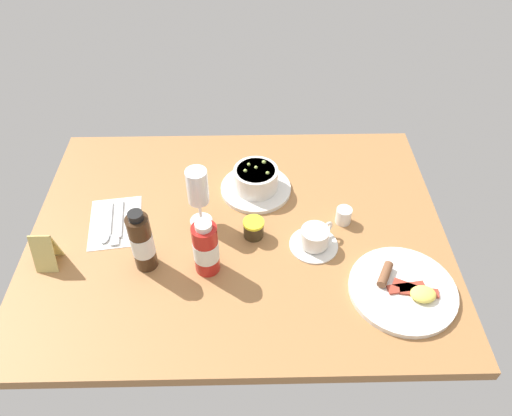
{
  "coord_description": "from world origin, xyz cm",
  "views": [
    {
      "loc": [
        -3.05,
        88.22,
        95.29
      ],
      "look_at": [
        -4.81,
        0.28,
        8.07
      ],
      "focal_mm": 34.02,
      "sensor_mm": 36.0,
      "label": 1
    }
  ],
  "objects_px": {
    "creamer_jug": "(344,216)",
    "sauce_bottle_red": "(206,248)",
    "porridge_bowl": "(256,181)",
    "jam_jar": "(254,228)",
    "sauce_bottle_brown": "(142,242)",
    "menu_card": "(45,250)",
    "cutlery_setting": "(115,223)",
    "wine_glass": "(198,189)",
    "breakfast_plate": "(404,290)",
    "coffee_cup": "(315,239)"
  },
  "relations": [
    {
      "from": "menu_card",
      "to": "porridge_bowl",
      "type": "bearing_deg",
      "value": -153.37
    },
    {
      "from": "creamer_jug",
      "to": "jam_jar",
      "type": "height_order",
      "value": "same"
    },
    {
      "from": "breakfast_plate",
      "to": "menu_card",
      "type": "bearing_deg",
      "value": -6.89
    },
    {
      "from": "cutlery_setting",
      "to": "sauce_bottle_brown",
      "type": "height_order",
      "value": "sauce_bottle_brown"
    },
    {
      "from": "wine_glass",
      "to": "sauce_bottle_brown",
      "type": "relative_size",
      "value": 0.97
    },
    {
      "from": "wine_glass",
      "to": "jam_jar",
      "type": "xyz_separation_m",
      "value": [
        -0.14,
        0.06,
        -0.09
      ]
    },
    {
      "from": "coffee_cup",
      "to": "menu_card",
      "type": "bearing_deg",
      "value": 3.93
    },
    {
      "from": "porridge_bowl",
      "to": "sauce_bottle_red",
      "type": "distance_m",
      "value": 0.31
    },
    {
      "from": "porridge_bowl",
      "to": "creamer_jug",
      "type": "xyz_separation_m",
      "value": [
        -0.23,
        0.13,
        -0.01
      ]
    },
    {
      "from": "cutlery_setting",
      "to": "breakfast_plate",
      "type": "bearing_deg",
      "value": 161.89
    },
    {
      "from": "creamer_jug",
      "to": "jam_jar",
      "type": "relative_size",
      "value": 0.93
    },
    {
      "from": "jam_jar",
      "to": "wine_glass",
      "type": "bearing_deg",
      "value": -21.44
    },
    {
      "from": "creamer_jug",
      "to": "sauce_bottle_red",
      "type": "relative_size",
      "value": 0.32
    },
    {
      "from": "coffee_cup",
      "to": "creamer_jug",
      "type": "bearing_deg",
      "value": -136.41
    },
    {
      "from": "sauce_bottle_red",
      "to": "sauce_bottle_brown",
      "type": "height_order",
      "value": "sauce_bottle_brown"
    },
    {
      "from": "jam_jar",
      "to": "menu_card",
      "type": "bearing_deg",
      "value": 9.39
    },
    {
      "from": "jam_jar",
      "to": "sauce_bottle_red",
      "type": "height_order",
      "value": "sauce_bottle_red"
    },
    {
      "from": "sauce_bottle_brown",
      "to": "breakfast_plate",
      "type": "relative_size",
      "value": 0.71
    },
    {
      "from": "porridge_bowl",
      "to": "menu_card",
      "type": "bearing_deg",
      "value": 26.63
    },
    {
      "from": "cutlery_setting",
      "to": "creamer_jug",
      "type": "relative_size",
      "value": 3.98
    },
    {
      "from": "menu_card",
      "to": "breakfast_plate",
      "type": "bearing_deg",
      "value": 173.11
    },
    {
      "from": "porridge_bowl",
      "to": "creamer_jug",
      "type": "distance_m",
      "value": 0.27
    },
    {
      "from": "porridge_bowl",
      "to": "sauce_bottle_brown",
      "type": "relative_size",
      "value": 1.12
    },
    {
      "from": "cutlery_setting",
      "to": "jam_jar",
      "type": "height_order",
      "value": "jam_jar"
    },
    {
      "from": "cutlery_setting",
      "to": "sauce_bottle_red",
      "type": "bearing_deg",
      "value": 148.96
    },
    {
      "from": "breakfast_plate",
      "to": "wine_glass",
      "type": "bearing_deg",
      "value": -26.29
    },
    {
      "from": "coffee_cup",
      "to": "wine_glass",
      "type": "distance_m",
      "value": 0.32
    },
    {
      "from": "breakfast_plate",
      "to": "menu_card",
      "type": "height_order",
      "value": "menu_card"
    },
    {
      "from": "creamer_jug",
      "to": "menu_card",
      "type": "relative_size",
      "value": 0.5
    },
    {
      "from": "coffee_cup",
      "to": "sauce_bottle_red",
      "type": "height_order",
      "value": "sauce_bottle_red"
    },
    {
      "from": "cutlery_setting",
      "to": "creamer_jug",
      "type": "distance_m",
      "value": 0.62
    },
    {
      "from": "sauce_bottle_red",
      "to": "sauce_bottle_brown",
      "type": "relative_size",
      "value": 0.89
    },
    {
      "from": "sauce_bottle_brown",
      "to": "porridge_bowl",
      "type": "bearing_deg",
      "value": -135.93
    },
    {
      "from": "sauce_bottle_brown",
      "to": "wine_glass",
      "type": "bearing_deg",
      "value": -130.4
    },
    {
      "from": "sauce_bottle_red",
      "to": "sauce_bottle_brown",
      "type": "xyz_separation_m",
      "value": [
        0.15,
        -0.01,
        0.01
      ]
    },
    {
      "from": "porridge_bowl",
      "to": "creamer_jug",
      "type": "height_order",
      "value": "porridge_bowl"
    },
    {
      "from": "sauce_bottle_red",
      "to": "menu_card",
      "type": "height_order",
      "value": "sauce_bottle_red"
    },
    {
      "from": "sauce_bottle_red",
      "to": "cutlery_setting",
      "type": "bearing_deg",
      "value": -31.04
    },
    {
      "from": "wine_glass",
      "to": "menu_card",
      "type": "distance_m",
      "value": 0.4
    },
    {
      "from": "porridge_bowl",
      "to": "wine_glass",
      "type": "height_order",
      "value": "wine_glass"
    },
    {
      "from": "sauce_bottle_red",
      "to": "jam_jar",
      "type": "bearing_deg",
      "value": -137.14
    },
    {
      "from": "coffee_cup",
      "to": "menu_card",
      "type": "distance_m",
      "value": 0.67
    },
    {
      "from": "jam_jar",
      "to": "breakfast_plate",
      "type": "distance_m",
      "value": 0.4
    },
    {
      "from": "cutlery_setting",
      "to": "porridge_bowl",
      "type": "bearing_deg",
      "value": -161.74
    },
    {
      "from": "jam_jar",
      "to": "breakfast_plate",
      "type": "height_order",
      "value": "jam_jar"
    },
    {
      "from": "porridge_bowl",
      "to": "jam_jar",
      "type": "bearing_deg",
      "value": 86.93
    },
    {
      "from": "cutlery_setting",
      "to": "menu_card",
      "type": "xyz_separation_m",
      "value": [
        0.13,
        0.13,
        0.05
      ]
    },
    {
      "from": "porridge_bowl",
      "to": "jam_jar",
      "type": "xyz_separation_m",
      "value": [
        0.01,
        0.18,
        -0.01
      ]
    },
    {
      "from": "sauce_bottle_brown",
      "to": "menu_card",
      "type": "height_order",
      "value": "sauce_bottle_brown"
    },
    {
      "from": "porridge_bowl",
      "to": "sauce_bottle_brown",
      "type": "height_order",
      "value": "sauce_bottle_brown"
    }
  ]
}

